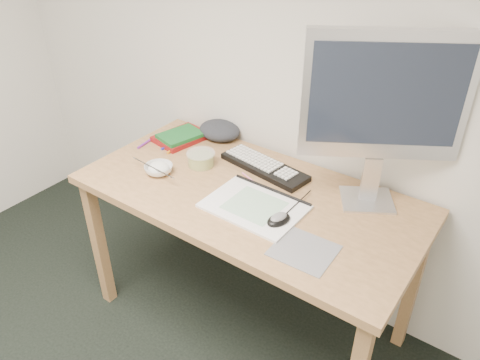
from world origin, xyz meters
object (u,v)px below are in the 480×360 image
object	(u,v)px
desk	(248,208)
rice_bowl	(159,169)
monitor	(384,102)
keyboard	(264,167)
sketchpad	(254,206)

from	to	relation	value
desk	rice_bowl	size ratio (longest dim) A/B	11.48
desk	rice_bowl	world-z (taller)	rice_bowl
monitor	rice_bowl	xyz separation A→B (m)	(-0.81, -0.33, -0.40)
keyboard	sketchpad	bearing A→B (deg)	-55.93
desk	sketchpad	bearing A→B (deg)	-42.57
sketchpad	keyboard	xyz separation A→B (m)	(-0.12, 0.26, 0.01)
desk	keyboard	bearing A→B (deg)	102.93
desk	keyboard	xyz separation A→B (m)	(-0.04, 0.19, 0.09)
rice_bowl	sketchpad	bearing A→B (deg)	3.70
monitor	rice_bowl	world-z (taller)	monitor
desk	monitor	bearing A→B (deg)	28.06
desk	rice_bowl	distance (m)	0.42
keyboard	rice_bowl	xyz separation A→B (m)	(-0.35, -0.29, 0.01)
keyboard	rice_bowl	distance (m)	0.46
keyboard	monitor	distance (m)	0.61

